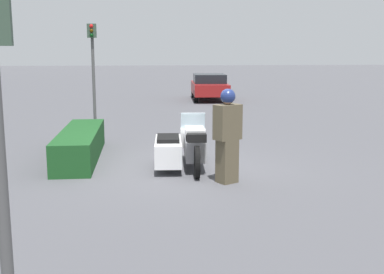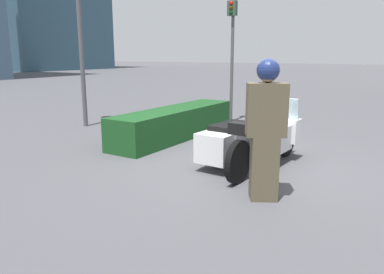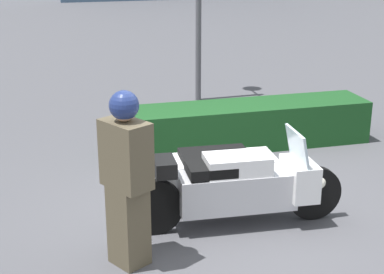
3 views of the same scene
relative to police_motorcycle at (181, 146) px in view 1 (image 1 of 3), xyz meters
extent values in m
plane|color=#4C4C51|center=(-0.16, 0.08, -0.48)|extent=(160.00, 160.00, 0.00)
cylinder|color=black|center=(0.93, -0.36, -0.14)|extent=(0.69, 0.14, 0.68)
cylinder|color=black|center=(-1.04, -0.25, -0.14)|extent=(0.69, 0.14, 0.68)
cylinder|color=black|center=(-0.21, 0.30, -0.21)|extent=(0.54, 0.13, 0.53)
cube|color=#B7B7BC|center=(-0.05, -0.31, -0.01)|extent=(1.41, 0.53, 0.45)
cube|color=white|center=(-0.05, -0.31, 0.31)|extent=(0.78, 0.47, 0.24)
cube|color=black|center=(-0.37, -0.29, 0.29)|extent=(0.58, 0.46, 0.12)
cube|color=white|center=(0.73, -0.35, 0.08)|extent=(0.35, 0.62, 0.44)
cube|color=silver|center=(0.68, -0.35, 0.49)|extent=(0.15, 0.59, 0.40)
sphere|color=white|center=(0.98, -0.36, 0.01)|extent=(0.18, 0.18, 0.18)
cube|color=white|center=(-0.15, 0.30, -0.07)|extent=(1.60, 0.67, 0.50)
sphere|color=white|center=(0.52, 0.26, -0.04)|extent=(0.48, 0.47, 0.47)
cube|color=black|center=(-0.15, 0.30, 0.22)|extent=(0.89, 0.54, 0.09)
cube|color=black|center=(-0.91, -0.26, 0.36)|extent=(0.26, 0.42, 0.18)
cube|color=brown|center=(-1.42, -0.82, -0.03)|extent=(0.45, 0.47, 0.89)
cube|color=brown|center=(-1.42, -0.82, 0.76)|extent=(0.53, 0.60, 0.70)
sphere|color=tan|center=(-1.42, -0.82, 1.23)|extent=(0.24, 0.24, 0.24)
sphere|color=navy|center=(-1.42, -0.82, 1.27)|extent=(0.30, 0.30, 0.30)
cube|color=#19471E|center=(1.13, 2.40, -0.12)|extent=(3.94, 0.88, 0.71)
cylinder|color=#4C4C4C|center=(3.84, 2.28, 1.03)|extent=(0.09, 0.09, 3.01)
cube|color=#334738|center=(3.78, 2.28, 2.73)|extent=(0.15, 0.26, 0.40)
sphere|color=red|center=(3.71, 2.28, 2.86)|extent=(0.11, 0.11, 0.11)
sphere|color=#462D06|center=(3.71, 2.28, 2.73)|extent=(0.11, 0.11, 0.11)
sphere|color=#07350F|center=(3.71, 2.28, 2.60)|extent=(0.11, 0.11, 0.11)
cylinder|color=#4C4C4C|center=(-7.39, 1.86, 0.85)|extent=(0.09, 0.09, 2.66)
cube|color=maroon|center=(15.25, -2.82, 0.16)|extent=(4.37, 2.06, 0.60)
cube|color=black|center=(15.25, -2.82, 0.69)|extent=(2.32, 1.79, 0.47)
cylinder|color=black|center=(16.62, -2.10, -0.14)|extent=(0.68, 0.26, 0.67)
cylinder|color=black|center=(16.53, -3.69, -0.14)|extent=(0.68, 0.26, 0.67)
cylinder|color=black|center=(13.98, -1.95, -0.14)|extent=(0.68, 0.26, 0.67)
cylinder|color=black|center=(13.88, -3.54, -0.14)|extent=(0.68, 0.26, 0.67)
camera|label=1|loc=(-10.75, 0.88, 2.15)|focal=45.00mm
camera|label=2|loc=(-6.07, -2.58, 1.47)|focal=35.00mm
camera|label=3|loc=(-2.19, -6.34, 2.84)|focal=55.00mm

